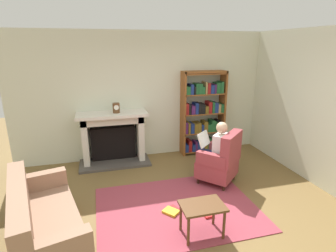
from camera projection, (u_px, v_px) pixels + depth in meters
name	position (u px, v px, depth m)	size (l,w,h in m)	color
ground	(183.00, 220.00, 3.80)	(14.00, 14.00, 0.00)	brown
back_wall	(147.00, 96.00, 5.77)	(5.60, 0.10, 2.70)	beige
side_wall_right	(292.00, 101.00, 5.23)	(0.10, 5.20, 2.70)	beige
area_rug	(177.00, 208.00, 4.08)	(2.40, 1.80, 0.01)	#983947
fireplace	(113.00, 136.00, 5.56)	(1.44, 0.64, 1.10)	#4C4742
mantel_clock	(116.00, 108.00, 5.31)	(0.14, 0.14, 0.20)	brown
bookshelf	(203.00, 114.00, 6.00)	(0.99, 0.32, 1.87)	brown
armchair_reading	(221.00, 161.00, 4.74)	(0.89, 0.89, 0.97)	#331E14
seated_reader	(215.00, 149.00, 4.74)	(0.58, 0.59, 1.14)	silver
sofa_floral	(43.00, 224.00, 3.22)	(1.12, 1.83, 0.85)	#98725A
side_table	(202.00, 210.00, 3.40)	(0.56, 0.39, 0.45)	brown
scattered_books	(181.00, 212.00, 3.95)	(0.72, 0.44, 0.04)	red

